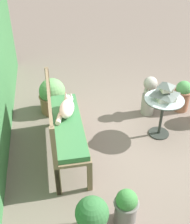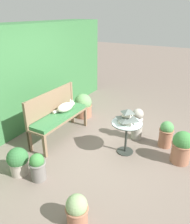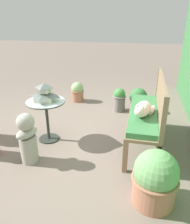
# 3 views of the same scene
# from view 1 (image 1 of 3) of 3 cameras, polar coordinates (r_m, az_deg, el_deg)

# --- Properties ---
(ground) EXTENTS (30.00, 30.00, 0.00)m
(ground) POSITION_cam_1_polar(r_m,az_deg,el_deg) (4.33, 8.55, -6.43)
(ground) COLOR #75665B
(garden_bench) EXTENTS (1.50, 0.44, 0.55)m
(garden_bench) POSITION_cam_1_polar(r_m,az_deg,el_deg) (3.86, -5.69, -3.00)
(garden_bench) COLOR #7F664C
(garden_bench) RESTS_ON ground
(bench_backrest) EXTENTS (1.50, 0.06, 1.04)m
(bench_backrest) POSITION_cam_1_polar(r_m,az_deg,el_deg) (3.69, -9.02, 0.01)
(bench_backrest) COLOR #7F664C
(bench_backrest) RESTS_ON ground
(cat) EXTENTS (0.49, 0.32, 0.24)m
(cat) POSITION_cam_1_polar(r_m,az_deg,el_deg) (3.91, -5.78, 0.85)
(cat) COLOR silver
(cat) RESTS_ON garden_bench
(patio_table) EXTENTS (0.58, 0.58, 0.65)m
(patio_table) POSITION_cam_1_polar(r_m,az_deg,el_deg) (4.29, 13.65, 1.00)
(patio_table) COLOR #2D332D
(patio_table) RESTS_ON ground
(pagoda_birdhouse) EXTENTS (0.35, 0.35, 0.27)m
(pagoda_birdhouse) POSITION_cam_1_polar(r_m,az_deg,el_deg) (4.16, 14.13, 4.00)
(pagoda_birdhouse) COLOR silver
(pagoda_birdhouse) RESTS_ON patio_table
(garden_bust) EXTENTS (0.36, 0.27, 0.70)m
(garden_bust) POSITION_cam_1_polar(r_m,az_deg,el_deg) (4.84, 10.92, 3.36)
(garden_bust) COLOR #A39E93
(garden_bust) RESTS_ON ground
(potted_plant_table_near) EXTENTS (0.36, 0.36, 0.49)m
(potted_plant_table_near) POSITION_cam_1_polar(r_m,az_deg,el_deg) (3.12, -0.60, -20.53)
(potted_plant_table_near) COLOR #ADA393
(potted_plant_table_near) RESTS_ON ground
(potted_plant_path_edge) EXTENTS (0.48, 0.48, 0.61)m
(potted_plant_path_edge) POSITION_cam_1_polar(r_m,az_deg,el_deg) (4.90, -8.61, 3.24)
(potted_plant_path_edge) COLOR #9E664C
(potted_plant_path_edge) RESTS_ON ground
(potted_plant_bench_right) EXTENTS (0.28, 0.28, 0.48)m
(potted_plant_bench_right) POSITION_cam_1_polar(r_m,az_deg,el_deg) (3.21, 6.32, -18.63)
(potted_plant_bench_right) COLOR slate
(potted_plant_bench_right) RESTS_ON ground
(potted_plant_patio_mid) EXTENTS (0.30, 0.30, 0.56)m
(potted_plant_patio_mid) POSITION_cam_1_polar(r_m,az_deg,el_deg) (5.11, 17.34, 3.27)
(potted_plant_patio_mid) COLOR #9E664C
(potted_plant_patio_mid) RESTS_ON ground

